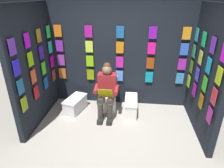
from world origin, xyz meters
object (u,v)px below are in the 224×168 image
(person_reading, at_px, (107,90))
(comic_longbox_near, at_px, (131,106))
(toilet, at_px, (108,97))
(comic_longbox_far, at_px, (75,104))

(person_reading, height_order, comic_longbox_near, person_reading)
(toilet, height_order, comic_longbox_far, toilet)
(person_reading, relative_size, comic_longbox_near, 1.71)
(toilet, relative_size, comic_longbox_near, 1.11)
(person_reading, bearing_deg, comic_longbox_far, -5.33)
(comic_longbox_far, bearing_deg, person_reading, -170.12)
(toilet, height_order, comic_longbox_near, toilet)
(toilet, height_order, person_reading, person_reading)
(toilet, xyz_separation_m, comic_longbox_near, (-0.54, 0.09, -0.15))
(toilet, bearing_deg, person_reading, 89.97)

